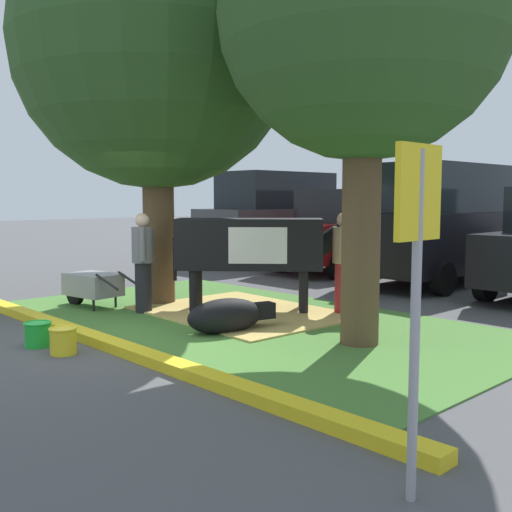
{
  "coord_description": "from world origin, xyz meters",
  "views": [
    {
      "loc": [
        6.81,
        -3.75,
        1.84
      ],
      "look_at": [
        -0.16,
        2.83,
        0.9
      ],
      "focal_mm": 42.32,
      "sensor_mm": 36.0,
      "label": 1
    }
  ],
  "objects_px": {
    "person_visitor_near": "(143,260)",
    "sedan_red": "(347,231)",
    "suv_dark_grey": "(277,217)",
    "shade_tree_right": "(365,14)",
    "suv_black": "(440,224)",
    "bucket_yellow": "(63,340)",
    "shade_tree_left": "(156,48)",
    "bucket_green": "(38,334)",
    "cow_holstein": "(256,245)",
    "parking_sign": "(417,253)",
    "wheelbarrow": "(92,285)",
    "person_handler": "(343,260)",
    "calf_lying": "(228,316)"
  },
  "relations": [
    {
      "from": "person_visitor_near",
      "to": "sedan_red",
      "type": "distance_m",
      "value": 6.9
    },
    {
      "from": "person_visitor_near",
      "to": "suv_dark_grey",
      "type": "distance_m",
      "value": 7.94
    },
    {
      "from": "shade_tree_right",
      "to": "suv_black",
      "type": "height_order",
      "value": "shade_tree_right"
    },
    {
      "from": "bucket_yellow",
      "to": "sedan_red",
      "type": "bearing_deg",
      "value": 107.36
    },
    {
      "from": "suv_dark_grey",
      "to": "sedan_red",
      "type": "relative_size",
      "value": 1.05
    },
    {
      "from": "shade_tree_left",
      "to": "bucket_green",
      "type": "bearing_deg",
      "value": -62.53
    },
    {
      "from": "person_visitor_near",
      "to": "suv_dark_grey",
      "type": "height_order",
      "value": "suv_dark_grey"
    },
    {
      "from": "cow_holstein",
      "to": "person_visitor_near",
      "type": "height_order",
      "value": "person_visitor_near"
    },
    {
      "from": "cow_holstein",
      "to": "parking_sign",
      "type": "height_order",
      "value": "parking_sign"
    },
    {
      "from": "shade_tree_left",
      "to": "wheelbarrow",
      "type": "bearing_deg",
      "value": -112.81
    },
    {
      "from": "parking_sign",
      "to": "shade_tree_right",
      "type": "bearing_deg",
      "value": 131.61
    },
    {
      "from": "wheelbarrow",
      "to": "parking_sign",
      "type": "relative_size",
      "value": 0.75
    },
    {
      "from": "person_handler",
      "to": "suv_dark_grey",
      "type": "height_order",
      "value": "suv_dark_grey"
    },
    {
      "from": "calf_lying",
      "to": "bucket_yellow",
      "type": "xyz_separation_m",
      "value": [
        -0.5,
        -2.11,
        -0.07
      ]
    },
    {
      "from": "bucket_green",
      "to": "parking_sign",
      "type": "bearing_deg",
      "value": 0.55
    },
    {
      "from": "wheelbarrow",
      "to": "suv_dark_grey",
      "type": "height_order",
      "value": "suv_dark_grey"
    },
    {
      "from": "bucket_yellow",
      "to": "suv_black",
      "type": "height_order",
      "value": "suv_black"
    },
    {
      "from": "shade_tree_right",
      "to": "suv_dark_grey",
      "type": "xyz_separation_m",
      "value": [
        -7.47,
        6.08,
        -2.73
      ]
    },
    {
      "from": "calf_lying",
      "to": "bucket_green",
      "type": "relative_size",
      "value": 3.95
    },
    {
      "from": "shade_tree_right",
      "to": "suv_black",
      "type": "bearing_deg",
      "value": 110.89
    },
    {
      "from": "calf_lying",
      "to": "sedan_red",
      "type": "xyz_separation_m",
      "value": [
        -3.26,
        6.72,
        0.75
      ]
    },
    {
      "from": "suv_black",
      "to": "person_visitor_near",
      "type": "bearing_deg",
      "value": -102.43
    },
    {
      "from": "shade_tree_right",
      "to": "calf_lying",
      "type": "distance_m",
      "value": 4.17
    },
    {
      "from": "shade_tree_left",
      "to": "suv_black",
      "type": "height_order",
      "value": "shade_tree_left"
    },
    {
      "from": "shade_tree_right",
      "to": "bucket_yellow",
      "type": "height_order",
      "value": "shade_tree_right"
    },
    {
      "from": "calf_lying",
      "to": "parking_sign",
      "type": "distance_m",
      "value": 4.88
    },
    {
      "from": "wheelbarrow",
      "to": "sedan_red",
      "type": "bearing_deg",
      "value": 92.51
    },
    {
      "from": "calf_lying",
      "to": "shade_tree_left",
      "type": "bearing_deg",
      "value": 166.28
    },
    {
      "from": "person_visitor_near",
      "to": "bucket_yellow",
      "type": "height_order",
      "value": "person_visitor_near"
    },
    {
      "from": "wheelbarrow",
      "to": "bucket_green",
      "type": "bearing_deg",
      "value": -42.85
    },
    {
      "from": "shade_tree_right",
      "to": "bucket_green",
      "type": "bearing_deg",
      "value": -132.1
    },
    {
      "from": "bucket_green",
      "to": "shade_tree_right",
      "type": "bearing_deg",
      "value": 47.9
    },
    {
      "from": "cow_holstein",
      "to": "bucket_yellow",
      "type": "distance_m",
      "value": 3.57
    },
    {
      "from": "calf_lying",
      "to": "suv_dark_grey",
      "type": "distance_m",
      "value": 9.08
    },
    {
      "from": "bucket_yellow",
      "to": "suv_dark_grey",
      "type": "xyz_separation_m",
      "value": [
        -5.36,
        8.97,
        1.1
      ]
    },
    {
      "from": "bucket_yellow",
      "to": "sedan_red",
      "type": "xyz_separation_m",
      "value": [
        -2.76,
        8.83,
        0.82
      ]
    },
    {
      "from": "wheelbarrow",
      "to": "suv_black",
      "type": "height_order",
      "value": "suv_black"
    },
    {
      "from": "shade_tree_right",
      "to": "suv_black",
      "type": "distance_m",
      "value": 6.65
    },
    {
      "from": "person_visitor_near",
      "to": "bucket_yellow",
      "type": "bearing_deg",
      "value": -54.32
    },
    {
      "from": "person_handler",
      "to": "bucket_yellow",
      "type": "xyz_separation_m",
      "value": [
        -0.77,
        -4.25,
        -0.69
      ]
    },
    {
      "from": "bucket_green",
      "to": "calf_lying",
      "type": "bearing_deg",
      "value": 64.1
    },
    {
      "from": "shade_tree_left",
      "to": "shade_tree_right",
      "type": "relative_size",
      "value": 1.15
    },
    {
      "from": "person_visitor_near",
      "to": "parking_sign",
      "type": "bearing_deg",
      "value": -18.57
    },
    {
      "from": "calf_lying",
      "to": "person_visitor_near",
      "type": "bearing_deg",
      "value": -178.43
    },
    {
      "from": "shade_tree_left",
      "to": "sedan_red",
      "type": "bearing_deg",
      "value": 97.01
    },
    {
      "from": "wheelbarrow",
      "to": "bucket_green",
      "type": "xyz_separation_m",
      "value": [
        1.89,
        -1.75,
        -0.23
      ]
    },
    {
      "from": "parking_sign",
      "to": "bucket_yellow",
      "type": "relative_size",
      "value": 6.5
    },
    {
      "from": "bucket_green",
      "to": "suv_dark_grey",
      "type": "xyz_separation_m",
      "value": [
        -4.8,
        9.04,
        1.11
      ]
    },
    {
      "from": "wheelbarrow",
      "to": "suv_dark_grey",
      "type": "distance_m",
      "value": 7.9
    },
    {
      "from": "calf_lying",
      "to": "person_handler",
      "type": "xyz_separation_m",
      "value": [
        0.27,
        2.14,
        0.62
      ]
    }
  ]
}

